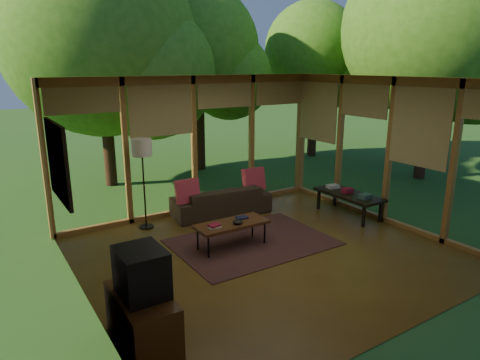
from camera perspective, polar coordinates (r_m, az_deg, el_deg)
floor at (r=6.90m, az=3.68°, el=-9.72°), size 5.50×5.50×0.00m
ceiling at (r=6.27m, az=4.11°, el=13.31°), size 5.50×5.50×0.00m
wall_left at (r=5.35m, az=-20.60°, el=-2.64°), size 0.04×5.00×2.70m
wall_front at (r=4.77m, az=22.07°, el=-4.92°), size 5.50×0.04×2.70m
window_wall_back at (r=8.54m, az=-6.14°, el=4.62°), size 5.50×0.12×2.70m
window_wall_right at (r=8.35m, az=19.29°, el=3.61°), size 0.12×5.00×2.70m
exterior_lawn at (r=17.77m, az=9.32°, el=5.50°), size 40.00×40.00×0.00m
tree_nw at (r=10.87m, az=-18.24°, el=17.37°), size 4.47×4.47×5.70m
tree_ne at (r=12.13m, az=-5.84°, el=16.97°), size 3.40×3.40×5.02m
tree_se at (r=11.89m, az=24.33°, el=17.96°), size 4.34×4.34×5.92m
tree_far at (r=13.98m, az=9.65°, el=16.66°), size 2.97×2.97×4.82m
rug at (r=7.27m, az=1.68°, el=-8.28°), size 2.56×1.81×0.01m
sofa at (r=8.52m, az=-2.54°, el=-2.76°), size 2.00×0.98×0.56m
pillow_left at (r=8.05m, az=-7.00°, el=-1.54°), size 0.44×0.24×0.47m
pillow_right at (r=8.77m, az=1.84°, el=0.03°), size 0.47×0.25×0.49m
ct_book_lower at (r=6.74m, az=-3.45°, el=-6.28°), size 0.20×0.15×0.03m
ct_book_upper at (r=6.72m, az=-3.45°, el=-6.04°), size 0.20×0.16×0.03m
ct_book_side at (r=7.13m, az=0.26°, el=-5.02°), size 0.20×0.16×0.03m
ct_bowl at (r=6.88m, az=-0.33°, el=-5.59°), size 0.16×0.16×0.07m
media_cabinet at (r=4.83m, az=-12.86°, el=-17.76°), size 0.50×1.00×0.60m
television at (r=4.57m, az=-13.03°, el=-11.88°), size 0.45×0.55×0.50m
console_book_a at (r=8.40m, az=16.33°, el=-2.10°), size 0.24×0.19×0.08m
console_book_b at (r=8.68m, az=14.12°, el=-1.35°), size 0.20×0.15×0.09m
console_book_c at (r=8.95m, az=12.27°, el=-0.83°), size 0.27×0.22×0.07m
floor_lamp at (r=7.70m, az=-12.94°, el=3.59°), size 0.36×0.36×1.65m
coffee_table at (r=6.96m, az=-1.12°, el=-5.97°), size 1.20×0.50×0.43m
side_console at (r=8.68m, az=14.32°, el=-2.01°), size 0.60×1.40×0.46m
wall_painting at (r=6.64m, az=-23.08°, el=2.23°), size 0.06×1.35×1.15m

